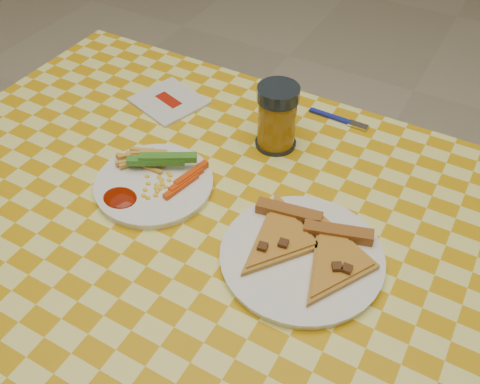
# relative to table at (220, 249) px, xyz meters

# --- Properties ---
(table) EXTENTS (1.28, 0.88, 0.76)m
(table) POSITION_rel_table_xyz_m (0.00, 0.00, 0.00)
(table) COLOR silver
(table) RESTS_ON ground
(plate_left) EXTENTS (0.24, 0.24, 0.01)m
(plate_left) POSITION_rel_table_xyz_m (-0.15, 0.02, 0.08)
(plate_left) COLOR white
(plate_left) RESTS_ON table
(plate_right) EXTENTS (0.31, 0.31, 0.01)m
(plate_right) POSITION_rel_table_xyz_m (0.16, -0.01, 0.08)
(plate_right) COLOR white
(plate_right) RESTS_ON table
(fries_veggies) EXTENTS (0.19, 0.18, 0.04)m
(fries_veggies) POSITION_rel_table_xyz_m (-0.16, 0.03, 0.10)
(fries_veggies) COLOR gold
(fries_veggies) RESTS_ON plate_left
(pizza_slices) EXTENTS (0.28, 0.25, 0.02)m
(pizza_slices) POSITION_rel_table_xyz_m (0.16, 0.01, 0.09)
(pizza_slices) COLOR gold
(pizza_slices) RESTS_ON plate_right
(drink_glass) EXTENTS (0.08, 0.08, 0.13)m
(drink_glass) POSITION_rel_table_xyz_m (-0.01, 0.24, 0.14)
(drink_glass) COLOR black
(drink_glass) RESTS_ON table
(napkin) EXTENTS (0.17, 0.16, 0.01)m
(napkin) POSITION_rel_table_xyz_m (-0.28, 0.25, 0.08)
(napkin) COLOR silver
(napkin) RESTS_ON table
(fork) EXTENTS (0.13, 0.02, 0.01)m
(fork) POSITION_rel_table_xyz_m (0.07, 0.38, 0.08)
(fork) COLOR #162099
(fork) RESTS_ON table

